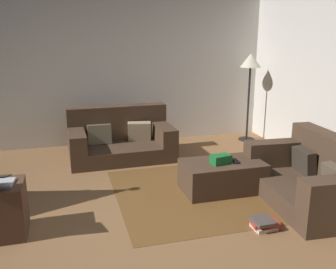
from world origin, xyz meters
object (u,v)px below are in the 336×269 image
(couch_left, at_px, (120,139))
(tv_remote, at_px, (236,161))
(gift_box, at_px, (221,159))
(corner_lamp, at_px, (250,67))
(couch_right, at_px, (315,178))
(book_stack, at_px, (264,224))
(ottoman, at_px, (222,176))

(couch_left, bearing_deg, tv_remote, 123.44)
(gift_box, distance_m, corner_lamp, 2.63)
(gift_box, xyz_separation_m, tv_remote, (0.20, 0.00, -0.04))
(couch_right, distance_m, tv_remote, 0.92)
(book_stack, bearing_deg, gift_box, 94.08)
(couch_right, bearing_deg, ottoman, 60.98)
(corner_lamp, bearing_deg, gift_box, -124.56)
(tv_remote, bearing_deg, corner_lamp, 69.17)
(ottoman, relative_size, gift_box, 4.21)
(couch_left, xyz_separation_m, gift_box, (0.96, -1.69, 0.14))
(gift_box, distance_m, tv_remote, 0.21)
(gift_box, xyz_separation_m, book_stack, (0.07, -0.95, -0.37))
(couch_left, relative_size, couch_right, 0.99)
(couch_left, distance_m, couch_right, 2.92)
(ottoman, height_order, tv_remote, tv_remote)
(couch_right, height_order, book_stack, couch_right)
(gift_box, bearing_deg, ottoman, 41.53)
(tv_remote, distance_m, corner_lamp, 2.54)
(couch_right, relative_size, tv_remote, 9.97)
(ottoman, bearing_deg, gift_box, -138.47)
(tv_remote, relative_size, book_stack, 0.57)
(couch_left, distance_m, book_stack, 2.85)
(couch_right, height_order, tv_remote, couch_right)
(tv_remote, bearing_deg, ottoman, 173.69)
(corner_lamp, bearing_deg, book_stack, -114.07)
(gift_box, height_order, tv_remote, gift_box)
(gift_box, distance_m, book_stack, 1.02)
(tv_remote, bearing_deg, book_stack, -88.14)
(book_stack, height_order, corner_lamp, corner_lamp)
(couch_right, distance_m, gift_box, 1.09)
(tv_remote, bearing_deg, gift_box, -169.17)
(couch_left, relative_size, book_stack, 5.64)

